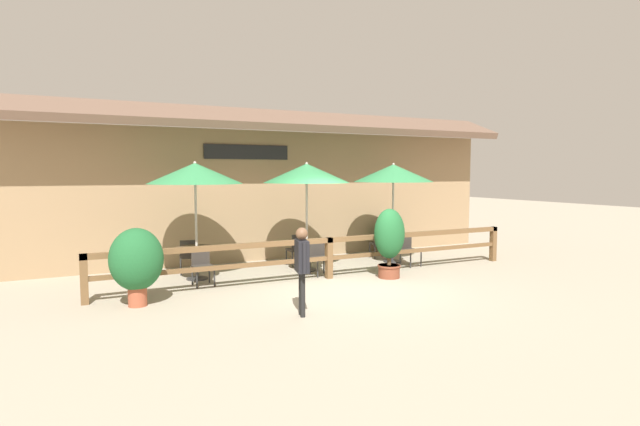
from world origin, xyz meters
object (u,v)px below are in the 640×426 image
(chair_near_wallside, at_px, (189,255))
(potted_plant_entrance_palm, at_px, (387,236))
(chair_middle_streetside, at_px, (320,256))
(patio_umbrella_middle, at_px, (307,173))
(pedestrian, at_px, (302,259))
(chair_far_streetside, at_px, (409,248))
(chair_far_wallside, at_px, (379,242))
(dining_table_near, at_px, (197,253))
(potted_plant_corner_fern, at_px, (389,239))
(potted_plant_tall_tropical, at_px, (136,261))
(dining_table_middle, at_px, (307,247))
(patio_umbrella_far, at_px, (393,173))
(patio_umbrella_near, at_px, (195,174))
(chair_middle_wallside, at_px, (297,248))
(chair_near_streetside, at_px, (202,264))
(dining_table_far, at_px, (393,240))

(chair_near_wallside, relative_size, potted_plant_entrance_palm, 0.82)
(chair_middle_streetside, bearing_deg, chair_near_wallside, 148.85)
(patio_umbrella_middle, height_order, pedestrian, patio_umbrella_middle)
(chair_far_streetside, xyz_separation_m, chair_far_wallside, (-0.05, 1.33, 0.00))
(dining_table_near, relative_size, potted_plant_entrance_palm, 0.86)
(chair_middle_streetside, bearing_deg, pedestrian, -124.05)
(potted_plant_corner_fern, xyz_separation_m, potted_plant_tall_tropical, (-5.55, 0.01, -0.08))
(dining_table_middle, height_order, potted_plant_tall_tropical, potted_plant_tall_tropical)
(patio_umbrella_middle, relative_size, potted_plant_entrance_palm, 2.62)
(potted_plant_corner_fern, bearing_deg, patio_umbrella_middle, 129.11)
(chair_far_streetside, relative_size, pedestrian, 0.55)
(chair_near_wallside, height_order, pedestrian, pedestrian)
(dining_table_near, relative_size, chair_middle_streetside, 1.06)
(potted_plant_entrance_palm, bearing_deg, chair_middle_streetside, -148.06)
(dining_table_middle, height_order, patio_umbrella_far, patio_umbrella_far)
(patio_umbrella_near, xyz_separation_m, chair_far_streetside, (5.36, -0.83, -1.96))
(patio_umbrella_middle, bearing_deg, patio_umbrella_near, 176.12)
(dining_table_near, relative_size, chair_middle_wallside, 1.06)
(chair_near_streetside, height_order, chair_near_wallside, same)
(patio_umbrella_far, relative_size, chair_far_wallside, 3.21)
(patio_umbrella_near, height_order, patio_umbrella_far, same)
(chair_near_wallside, xyz_separation_m, dining_table_far, (5.35, -0.83, 0.13))
(dining_table_near, bearing_deg, dining_table_middle, -3.88)
(potted_plant_tall_tropical, bearing_deg, dining_table_far, 13.73)
(patio_umbrella_middle, height_order, potted_plant_corner_fern, patio_umbrella_middle)
(chair_near_wallside, bearing_deg, chair_far_streetside, 174.37)
(pedestrian, bearing_deg, dining_table_middle, 167.43)
(chair_middle_wallside, xyz_separation_m, potted_plant_corner_fern, (1.32, -2.32, 0.45))
(dining_table_middle, xyz_separation_m, potted_plant_entrance_palm, (3.34, 1.40, -0.08))
(dining_table_near, distance_m, chair_near_wallside, 0.68)
(chair_far_wallside, relative_size, potted_plant_corner_fern, 0.52)
(dining_table_far, height_order, chair_far_streetside, chair_far_streetside)
(patio_umbrella_near, xyz_separation_m, chair_middle_streetside, (2.73, -0.85, -1.96))
(dining_table_near, xyz_separation_m, chair_near_wallside, (-0.05, 0.66, -0.13))
(potted_plant_corner_fern, relative_size, pedestrian, 1.06)
(dining_table_middle, height_order, potted_plant_corner_fern, potted_plant_corner_fern)
(patio_umbrella_near, height_order, chair_near_wallside, patio_umbrella_near)
(dining_table_far, bearing_deg, chair_near_wallside, 171.17)
(chair_near_streetside, height_order, dining_table_middle, chair_near_streetside)
(patio_umbrella_middle, height_order, chair_far_streetside, patio_umbrella_middle)
(potted_plant_entrance_palm, height_order, pedestrian, pedestrian)
(dining_table_far, xyz_separation_m, potted_plant_entrance_palm, (0.75, 1.39, -0.08))
(chair_far_wallside, distance_m, pedestrian, 6.11)
(chair_middle_wallside, height_order, pedestrian, pedestrian)
(chair_middle_streetside, xyz_separation_m, dining_table_far, (2.57, 0.68, 0.13))
(chair_near_wallside, relative_size, chair_far_streetside, 1.00)
(patio_umbrella_near, xyz_separation_m, dining_table_near, (0.00, 0.00, -1.83))
(chair_near_wallside, relative_size, patio_umbrella_middle, 0.31)
(dining_table_middle, bearing_deg, chair_near_wallside, 162.90)
(chair_middle_wallside, distance_m, potted_plant_tall_tropical, 4.83)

